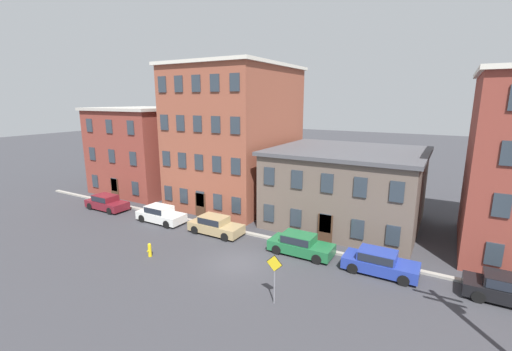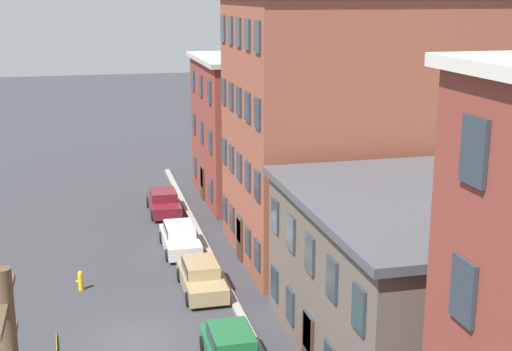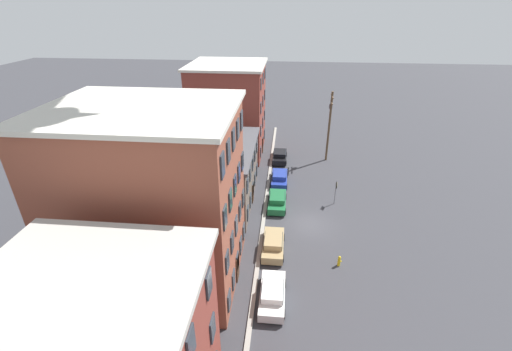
{
  "view_description": "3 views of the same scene",
  "coord_description": "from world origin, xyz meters",
  "px_view_note": "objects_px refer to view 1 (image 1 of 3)",
  "views": [
    {
      "loc": [
        11.27,
        -17.28,
        10.43
      ],
      "look_at": [
        -1.35,
        4.66,
        4.81
      ],
      "focal_mm": 24.0,
      "sensor_mm": 36.0,
      "label": 1
    },
    {
      "loc": [
        26.62,
        -1.59,
        13.59
      ],
      "look_at": [
        -1.15,
        5.18,
        6.28
      ],
      "focal_mm": 50.0,
      "sensor_mm": 36.0,
      "label": 2
    },
    {
      "loc": [
        -28.17,
        2.58,
        19.71
      ],
      "look_at": [
        -0.17,
        5.23,
        5.23
      ],
      "focal_mm": 24.0,
      "sensor_mm": 36.0,
      "label": 3
    }
  ],
  "objects_px": {
    "car_tan": "(215,225)",
    "car_black": "(510,289)",
    "fire_hydrant": "(150,250)",
    "car_white": "(160,214)",
    "caution_sign": "(274,271)",
    "car_blue": "(379,262)",
    "car_maroon": "(106,202)",
    "car_green": "(300,244)"
  },
  "relations": [
    {
      "from": "car_tan",
      "to": "fire_hydrant",
      "type": "bearing_deg",
      "value": -104.3
    },
    {
      "from": "car_tan",
      "to": "caution_sign",
      "type": "xyz_separation_m",
      "value": [
        8.39,
        -6.21,
        1.07
      ]
    },
    {
      "from": "car_tan",
      "to": "caution_sign",
      "type": "relative_size",
      "value": 1.61
    },
    {
      "from": "fire_hydrant",
      "to": "caution_sign",
      "type": "bearing_deg",
      "value": -3.95
    },
    {
      "from": "car_green",
      "to": "caution_sign",
      "type": "bearing_deg",
      "value": -79.7
    },
    {
      "from": "car_tan",
      "to": "car_black",
      "type": "bearing_deg",
      "value": 0.16
    },
    {
      "from": "car_blue",
      "to": "car_green",
      "type": "bearing_deg",
      "value": 179.31
    },
    {
      "from": "car_maroon",
      "to": "car_white",
      "type": "bearing_deg",
      "value": 0.61
    },
    {
      "from": "car_white",
      "to": "car_maroon",
      "type": "bearing_deg",
      "value": -179.39
    },
    {
      "from": "car_blue",
      "to": "fire_hydrant",
      "type": "distance_m",
      "value": 14.94
    },
    {
      "from": "fire_hydrant",
      "to": "car_white",
      "type": "bearing_deg",
      "value": 129.14
    },
    {
      "from": "car_maroon",
      "to": "car_white",
      "type": "height_order",
      "value": "same"
    },
    {
      "from": "caution_sign",
      "to": "car_tan",
      "type": "bearing_deg",
      "value": 143.5
    },
    {
      "from": "car_blue",
      "to": "caution_sign",
      "type": "xyz_separation_m",
      "value": [
        -4.12,
        -6.09,
        1.07
      ]
    },
    {
      "from": "car_maroon",
      "to": "caution_sign",
      "type": "xyz_separation_m",
      "value": [
        21.22,
        -5.91,
        1.07
      ]
    },
    {
      "from": "car_maroon",
      "to": "car_white",
      "type": "distance_m",
      "value": 7.09
    },
    {
      "from": "car_black",
      "to": "fire_hydrant",
      "type": "xyz_separation_m",
      "value": [
        -20.46,
        -5.59,
        -0.27
      ]
    },
    {
      "from": "car_maroon",
      "to": "car_green",
      "type": "xyz_separation_m",
      "value": [
        20.1,
        0.24,
        0.0
      ]
    },
    {
      "from": "car_tan",
      "to": "fire_hydrant",
      "type": "xyz_separation_m",
      "value": [
        -1.41,
        -5.53,
        -0.27
      ]
    },
    {
      "from": "car_tan",
      "to": "car_black",
      "type": "relative_size",
      "value": 1.0
    },
    {
      "from": "car_green",
      "to": "car_maroon",
      "type": "bearing_deg",
      "value": -179.31
    },
    {
      "from": "car_tan",
      "to": "car_green",
      "type": "height_order",
      "value": "same"
    },
    {
      "from": "car_white",
      "to": "fire_hydrant",
      "type": "bearing_deg",
      "value": -50.86
    },
    {
      "from": "car_maroon",
      "to": "car_black",
      "type": "bearing_deg",
      "value": 0.64
    },
    {
      "from": "caution_sign",
      "to": "fire_hydrant",
      "type": "xyz_separation_m",
      "value": [
        -9.8,
        0.68,
        -1.34
      ]
    },
    {
      "from": "car_green",
      "to": "car_blue",
      "type": "relative_size",
      "value": 1.0
    },
    {
      "from": "car_green",
      "to": "car_blue",
      "type": "height_order",
      "value": "same"
    },
    {
      "from": "car_black",
      "to": "caution_sign",
      "type": "relative_size",
      "value": 1.61
    },
    {
      "from": "car_white",
      "to": "fire_hydrant",
      "type": "relative_size",
      "value": 4.58
    },
    {
      "from": "car_black",
      "to": "car_maroon",
      "type": "bearing_deg",
      "value": -179.36
    },
    {
      "from": "car_tan",
      "to": "car_blue",
      "type": "distance_m",
      "value": 12.52
    },
    {
      "from": "caution_sign",
      "to": "fire_hydrant",
      "type": "height_order",
      "value": "caution_sign"
    },
    {
      "from": "car_green",
      "to": "car_black",
      "type": "height_order",
      "value": "same"
    },
    {
      "from": "car_white",
      "to": "car_tan",
      "type": "distance_m",
      "value": 5.74
    },
    {
      "from": "car_green",
      "to": "car_black",
      "type": "xyz_separation_m",
      "value": [
        11.77,
        0.11,
        0.0
      ]
    },
    {
      "from": "car_blue",
      "to": "car_white",
      "type": "bearing_deg",
      "value": -179.68
    },
    {
      "from": "caution_sign",
      "to": "fire_hydrant",
      "type": "relative_size",
      "value": 2.85
    },
    {
      "from": "car_green",
      "to": "fire_hydrant",
      "type": "xyz_separation_m",
      "value": [
        -8.69,
        -5.48,
        -0.27
      ]
    },
    {
      "from": "car_maroon",
      "to": "car_blue",
      "type": "bearing_deg",
      "value": 0.4
    },
    {
      "from": "car_blue",
      "to": "car_tan",
      "type": "bearing_deg",
      "value": 179.44
    },
    {
      "from": "caution_sign",
      "to": "car_maroon",
      "type": "bearing_deg",
      "value": 164.43
    },
    {
      "from": "car_tan",
      "to": "caution_sign",
      "type": "height_order",
      "value": "caution_sign"
    }
  ]
}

